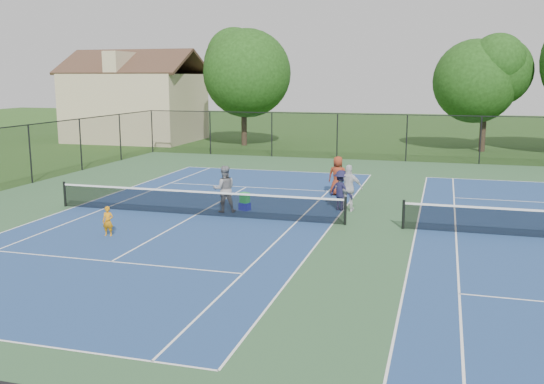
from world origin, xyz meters
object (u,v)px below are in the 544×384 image
(clapboard_house, at_px, (136,104))
(child_player, at_px, (108,221))
(bystander_b, at_px, (341,190))
(ball_crate, at_px, (245,207))
(tree_back_a, at_px, (244,68))
(bystander_a, at_px, (349,188))
(tree_back_c, at_px, (486,75))
(bystander_c, at_px, (338,176))
(instructor, at_px, (224,189))
(ball_hopper, at_px, (245,198))

(clapboard_house, height_order, child_player, clapboard_house)
(bystander_b, height_order, ball_crate, bystander_b)
(clapboard_house, distance_m, bystander_b, 31.15)
(tree_back_a, distance_m, bystander_a, 25.09)
(tree_back_c, distance_m, bystander_c, 21.23)
(bystander_a, height_order, bystander_b, bystander_a)
(instructor, xyz_separation_m, bystander_b, (4.48, 1.62, -0.12))
(clapboard_house, bearing_deg, bystander_b, -46.52)
(ball_crate, bearing_deg, bystander_a, 14.01)
(child_player, xyz_separation_m, bystander_c, (6.34, 9.38, 0.39))
(tree_back_c, distance_m, ball_hopper, 26.29)
(ball_hopper, bearing_deg, ball_crate, 0.00)
(bystander_a, bearing_deg, tree_back_a, -60.20)
(bystander_a, bearing_deg, tree_back_c, -104.22)
(bystander_a, distance_m, bystander_c, 3.36)
(bystander_a, bearing_deg, ball_hopper, 15.37)
(tree_back_c, xyz_separation_m, instructor, (-11.10, -24.16, -4.53))
(tree_back_c, xyz_separation_m, bystander_b, (-6.62, -22.54, -4.65))
(bystander_a, height_order, bystander_c, bystander_a)
(child_player, height_order, ball_hopper, child_player)
(ball_crate, bearing_deg, child_player, -122.14)
(instructor, xyz_separation_m, bystander_a, (4.80, 1.56, 0.00))
(clapboard_house, height_order, bystander_c, clapboard_house)
(tree_back_a, height_order, ball_crate, tree_back_a)
(child_player, relative_size, bystander_c, 0.57)
(tree_back_a, distance_m, ball_crate, 24.58)
(tree_back_a, relative_size, tree_back_c, 1.09)
(clapboard_house, xyz_separation_m, bystander_a, (21.70, -22.60, -2.14))
(tree_back_c, relative_size, ball_hopper, 19.85)
(tree_back_a, bearing_deg, tree_back_c, 3.18)
(bystander_a, xyz_separation_m, ball_hopper, (-4.12, -1.03, -0.43))
(clapboard_house, bearing_deg, tree_back_c, 0.00)
(bystander_b, relative_size, ball_hopper, 3.93)
(bystander_b, bearing_deg, bystander_a, -164.65)
(bystander_a, distance_m, ball_crate, 4.32)
(clapboard_house, height_order, bystander_b, clapboard_house)
(tree_back_a, relative_size, ball_crate, 22.24)
(child_player, xyz_separation_m, ball_hopper, (3.23, 5.15, 0.01))
(child_player, relative_size, ball_crate, 2.52)
(instructor, distance_m, ball_crate, 1.18)
(bystander_b, height_order, bystander_c, bystander_c)
(bystander_a, distance_m, bystander_b, 0.35)
(bystander_a, xyz_separation_m, ball_crate, (-4.12, -1.03, -0.80))
(tree_back_c, relative_size, ball_crate, 20.40)
(ball_hopper, bearing_deg, bystander_a, 14.01)
(tree_back_a, relative_size, instructor, 4.82)
(bystander_a, relative_size, bystander_c, 1.05)
(clapboard_house, relative_size, bystander_b, 6.50)
(tree_back_c, xyz_separation_m, clapboard_house, (-28.00, -0.00, -2.39))
(instructor, xyz_separation_m, ball_crate, (0.69, 0.54, -0.79))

